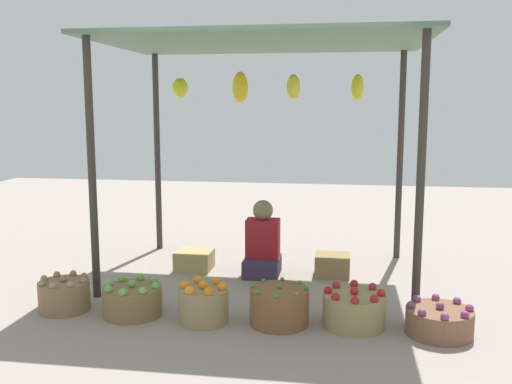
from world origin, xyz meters
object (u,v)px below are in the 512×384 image
object	(u,v)px
basket_oranges	(204,304)
wooden_crate_near_vendor	(194,260)
basket_potatoes	(64,295)
basket_green_chilies	(279,306)
basket_red_apples	(354,309)
vendor_person	(263,246)
wooden_crate_stacked_rear	(332,265)
basket_green_apples	(132,300)
basket_purple_onions	(439,321)

from	to	relation	value
basket_oranges	wooden_crate_near_vendor	size ratio (longest dim) A/B	1.07
basket_oranges	basket_potatoes	bearing A→B (deg)	176.32
basket_green_chilies	basket_red_apples	size ratio (longest dim) A/B	0.95
basket_green_chilies	vendor_person	bearing A→B (deg)	103.73
basket_oranges	wooden_crate_stacked_rear	distance (m)	1.77
vendor_person	basket_green_chilies	size ratio (longest dim) A/B	1.64
basket_oranges	basket_red_apples	size ratio (longest dim) A/B	0.81
basket_green_apples	basket_green_chilies	world-z (taller)	basket_green_chilies
wooden_crate_near_vendor	basket_green_chilies	bearing A→B (deg)	-52.56
basket_potatoes	basket_green_apples	xyz separation A→B (m)	(0.62, -0.02, -0.01)
vendor_person	wooden_crate_near_vendor	bearing A→B (deg)	174.79
basket_oranges	vendor_person	bearing A→B (deg)	78.32
basket_potatoes	wooden_crate_stacked_rear	xyz separation A→B (m)	(2.26, 1.37, -0.02)
basket_potatoes	basket_green_apples	world-z (taller)	basket_potatoes
basket_green_apples	basket_oranges	distance (m)	0.63
basket_potatoes	basket_purple_onions	bearing A→B (deg)	-1.06
basket_purple_onions	wooden_crate_near_vendor	size ratio (longest dim) A/B	1.35
wooden_crate_near_vendor	vendor_person	bearing A→B (deg)	-5.21
basket_red_apples	basket_purple_onions	world-z (taller)	basket_red_apples
wooden_crate_stacked_rear	basket_green_chilies	bearing A→B (deg)	-105.66
basket_green_apples	basket_oranges	xyz separation A→B (m)	(0.63, -0.06, 0.02)
basket_green_chilies	wooden_crate_stacked_rear	distance (m)	1.46
basket_potatoes	basket_oranges	size ratio (longest dim) A/B	1.06
basket_oranges	basket_green_chilies	world-z (taller)	basket_oranges
basket_purple_onions	basket_potatoes	bearing A→B (deg)	178.94
wooden_crate_stacked_rear	basket_oranges	bearing A→B (deg)	-124.74
basket_green_chilies	basket_purple_onions	xyz separation A→B (m)	(1.24, -0.03, -0.04)
basket_red_apples	basket_purple_onions	distance (m)	0.65
basket_oranges	basket_purple_onions	xyz separation A→B (m)	(1.85, 0.02, -0.04)
vendor_person	basket_green_apples	bearing A→B (deg)	-124.71
vendor_person	wooden_crate_near_vendor	world-z (taller)	vendor_person
basket_purple_onions	wooden_crate_stacked_rear	distance (m)	1.66
basket_green_apples	basket_red_apples	distance (m)	1.84
basket_potatoes	basket_green_apples	distance (m)	0.62
basket_green_apples	basket_red_apples	size ratio (longest dim) A/B	0.99
basket_potatoes	basket_green_chilies	world-z (taller)	basket_green_chilies
vendor_person	basket_purple_onions	xyz separation A→B (m)	(1.57, -1.36, -0.19)
basket_green_chilies	basket_red_apples	xyz separation A→B (m)	(0.59, 0.05, -0.01)
basket_red_apples	wooden_crate_near_vendor	world-z (taller)	basket_red_apples
basket_green_apples	basket_green_chilies	size ratio (longest dim) A/B	1.04
vendor_person	basket_red_apples	xyz separation A→B (m)	(0.92, -1.29, -0.16)
basket_green_apples	basket_potatoes	bearing A→B (deg)	178.51
basket_oranges	wooden_crate_stacked_rear	bearing A→B (deg)	55.26
basket_green_chilies	wooden_crate_stacked_rear	bearing A→B (deg)	74.34
basket_red_apples	basket_oranges	bearing A→B (deg)	-175.54
basket_red_apples	basket_green_chilies	bearing A→B (deg)	-175.58
vendor_person	basket_green_apples	distance (m)	1.62
basket_red_apples	basket_purple_onions	xyz separation A→B (m)	(0.65, -0.07, -0.03)
basket_green_apples	wooden_crate_stacked_rear	xyz separation A→B (m)	(1.64, 1.39, -0.02)
vendor_person	wooden_crate_stacked_rear	bearing A→B (deg)	5.28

